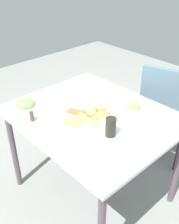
% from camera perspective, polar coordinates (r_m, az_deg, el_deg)
% --- Properties ---
extents(ground_plane, '(6.00, 6.00, 0.00)m').
position_cam_1_polar(ground_plane, '(2.26, 0.62, -16.82)').
color(ground_plane, gray).
extents(dining_table, '(1.09, 0.91, 0.75)m').
position_cam_1_polar(dining_table, '(1.82, 0.74, -2.69)').
color(dining_table, silver).
rests_on(dining_table, ground_plane).
extents(dining_chair, '(0.53, 0.53, 0.93)m').
position_cam_1_polar(dining_chair, '(2.36, 16.17, 0.80)').
color(dining_chair, slate).
rests_on(dining_chair, ground_plane).
extents(pide_platter, '(0.31, 0.32, 0.04)m').
position_cam_1_polar(pide_platter, '(1.72, -1.01, -1.00)').
color(pide_platter, white).
rests_on(pide_platter, dining_table).
extents(salad_plate_greens, '(0.23, 0.23, 0.07)m').
position_cam_1_polar(salad_plate_greens, '(1.90, -13.79, 1.68)').
color(salad_plate_greens, white).
rests_on(salad_plate_greens, dining_table).
extents(salad_plate_rice, '(0.20, 0.20, 0.04)m').
position_cam_1_polar(salad_plate_rice, '(1.85, 9.40, 1.13)').
color(salad_plate_rice, white).
rests_on(salad_plate_rice, dining_table).
extents(soda_can, '(0.07, 0.07, 0.12)m').
position_cam_1_polar(soda_can, '(1.54, 4.64, -3.27)').
color(soda_can, black).
rests_on(soda_can, dining_table).
extents(paper_napkin, '(0.18, 0.18, 0.00)m').
position_cam_1_polar(paper_napkin, '(2.03, 2.37, 3.93)').
color(paper_napkin, white).
rests_on(paper_napkin, dining_table).
extents(fork, '(0.18, 0.02, 0.00)m').
position_cam_1_polar(fork, '(2.01, 2.01, 3.87)').
color(fork, silver).
rests_on(fork, paper_napkin).
extents(spoon, '(0.19, 0.03, 0.00)m').
position_cam_1_polar(spoon, '(2.04, 2.73, 4.19)').
color(spoon, silver).
rests_on(spoon, paper_napkin).
extents(condiment_caddy, '(0.10, 0.10, 0.08)m').
position_cam_1_polar(condiment_caddy, '(1.73, -12.60, -1.32)').
color(condiment_caddy, '#B2B2B7').
rests_on(condiment_caddy, dining_table).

